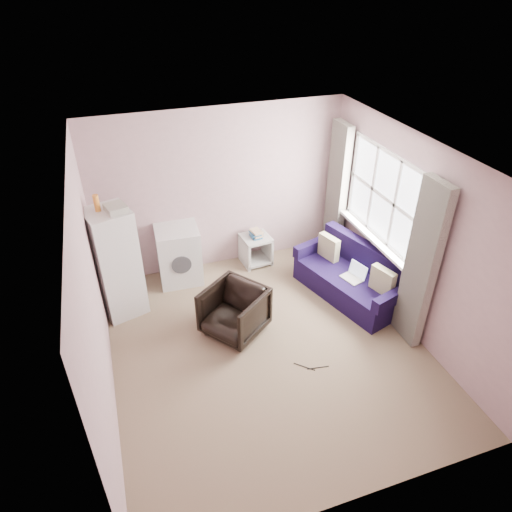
{
  "coord_description": "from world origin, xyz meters",
  "views": [
    {
      "loc": [
        -1.5,
        -3.96,
        4.15
      ],
      "look_at": [
        0.05,
        0.6,
        1.0
      ],
      "focal_mm": 32.0,
      "sensor_mm": 36.0,
      "label": 1
    }
  ],
  "objects_px": {
    "armchair": "(234,310)",
    "fridge": "(116,262)",
    "washing_machine": "(178,253)",
    "sofa": "(353,278)",
    "side_table": "(256,248)"
  },
  "relations": [
    {
      "from": "armchair",
      "to": "fridge",
      "type": "xyz_separation_m",
      "value": [
        -1.34,
        0.94,
        0.42
      ]
    },
    {
      "from": "washing_machine",
      "to": "sofa",
      "type": "bearing_deg",
      "value": -24.38
    },
    {
      "from": "washing_machine",
      "to": "sofa",
      "type": "relative_size",
      "value": 0.48
    },
    {
      "from": "side_table",
      "to": "washing_machine",
      "type": "bearing_deg",
      "value": -178.16
    },
    {
      "from": "armchair",
      "to": "fridge",
      "type": "height_order",
      "value": "fridge"
    },
    {
      "from": "armchair",
      "to": "side_table",
      "type": "bearing_deg",
      "value": 114.77
    },
    {
      "from": "fridge",
      "to": "sofa",
      "type": "bearing_deg",
      "value": -29.02
    },
    {
      "from": "armchair",
      "to": "sofa",
      "type": "height_order",
      "value": "sofa"
    },
    {
      "from": "washing_machine",
      "to": "side_table",
      "type": "height_order",
      "value": "washing_machine"
    },
    {
      "from": "side_table",
      "to": "armchair",
      "type": "bearing_deg",
      "value": -118.39
    },
    {
      "from": "side_table",
      "to": "sofa",
      "type": "bearing_deg",
      "value": -49.03
    },
    {
      "from": "armchair",
      "to": "washing_machine",
      "type": "distance_m",
      "value": 1.5
    },
    {
      "from": "fridge",
      "to": "sofa",
      "type": "relative_size",
      "value": 0.97
    },
    {
      "from": "armchair",
      "to": "side_table",
      "type": "distance_m",
      "value": 1.67
    },
    {
      "from": "washing_machine",
      "to": "side_table",
      "type": "distance_m",
      "value": 1.25
    }
  ]
}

